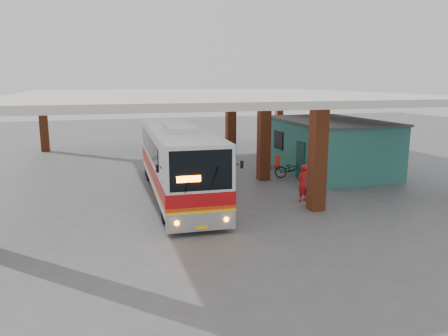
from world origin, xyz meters
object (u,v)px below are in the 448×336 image
object	(u,v)px
motorcycle	(293,169)
coach_bus	(177,160)
pedestrian	(303,183)
red_chair	(277,163)

from	to	relation	value
motorcycle	coach_bus	bearing A→B (deg)	124.08
pedestrian	coach_bus	bearing A→B (deg)	-51.51
motorcycle	pedestrian	xyz separation A→B (m)	(-1.64, -4.51, 0.33)
pedestrian	red_chair	world-z (taller)	pedestrian
red_chair	coach_bus	bearing A→B (deg)	-165.15
coach_bus	pedestrian	size ratio (longest dim) A/B	6.98
coach_bus	pedestrian	xyz separation A→B (m)	(5.19, -2.67, -0.85)
coach_bus	pedestrian	distance (m)	5.90
coach_bus	pedestrian	bearing A→B (deg)	-24.79
motorcycle	red_chair	xyz separation A→B (m)	(0.17, 2.58, -0.14)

